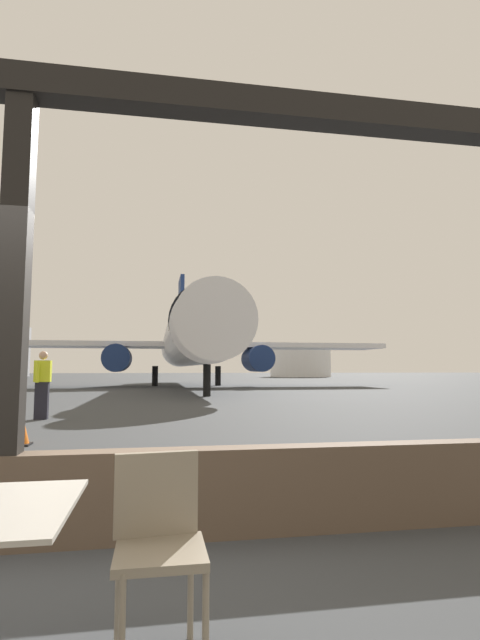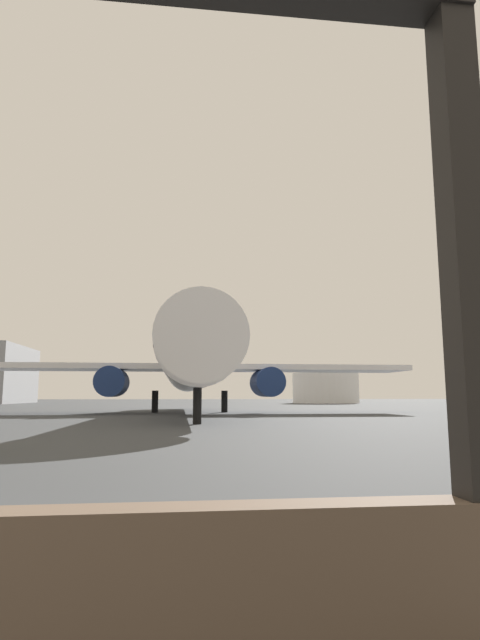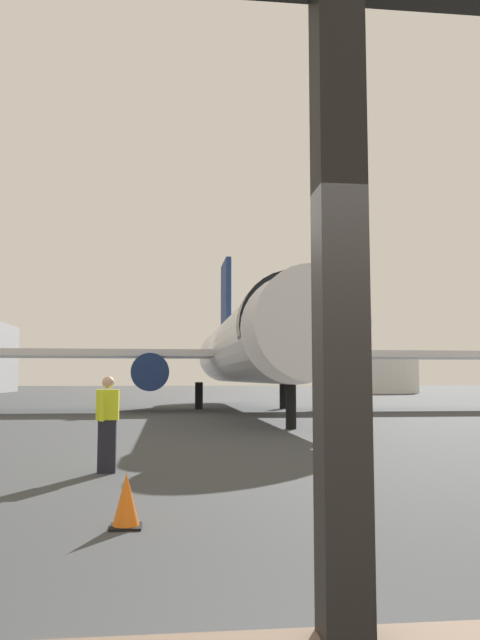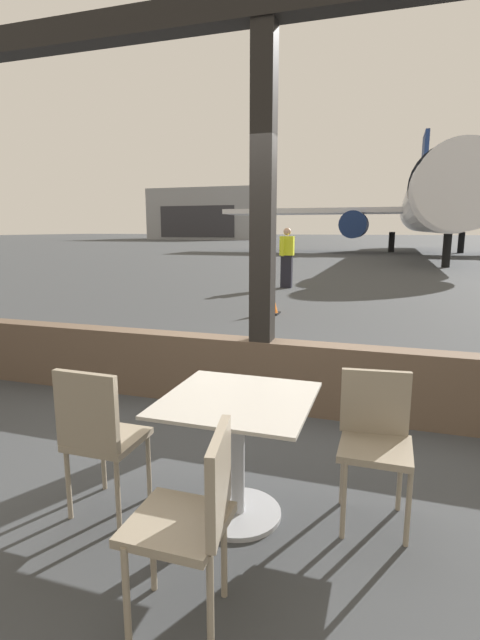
# 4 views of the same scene
# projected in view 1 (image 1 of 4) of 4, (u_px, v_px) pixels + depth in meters

# --- Properties ---
(ground_plane) EXTENTS (220.00, 220.00, 0.00)m
(ground_plane) POSITION_uv_depth(u_px,v_px,m) (142.00, 383.00, 42.62)
(ground_plane) COLOR #383A3D
(window_frame) EXTENTS (8.73, 0.24, 3.64)m
(window_frame) POSITION_uv_depth(u_px,v_px,m) (10.00, 371.00, 3.56)
(window_frame) COLOR brown
(window_frame) RESTS_ON ground
(cafe_chair_window_right) EXTENTS (0.42, 0.42, 0.88)m
(cafe_chair_window_right) POSITION_uv_depth(u_px,v_px,m) (159.00, 532.00, 2.21)
(cafe_chair_window_right) COLOR gray
(cafe_chair_window_right) RESTS_ON ground
(airplane) EXTENTS (29.70, 29.90, 10.15)m
(airplane) POSITION_uv_depth(u_px,v_px,m) (190.00, 340.00, 33.98)
(airplane) COLOR silver
(airplane) RESTS_ON ground
(ground_crew_worker) EXTENTS (0.40, 0.54, 1.74)m
(ground_crew_worker) POSITION_uv_depth(u_px,v_px,m) (42.00, 384.00, 12.35)
(ground_crew_worker) COLOR black
(ground_crew_worker) RESTS_ON ground
(traffic_cone) EXTENTS (0.36, 0.36, 0.62)m
(traffic_cone) POSITION_uv_depth(u_px,v_px,m) (20.00, 428.00, 8.12)
(traffic_cone) COLOR orange
(traffic_cone) RESTS_ON ground
(fuel_storage_tank) EXTENTS (9.82, 9.82, 4.42)m
(fuel_storage_tank) POSITION_uv_depth(u_px,v_px,m) (300.00, 363.00, 78.53)
(fuel_storage_tank) COLOR white
(fuel_storage_tank) RESTS_ON ground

